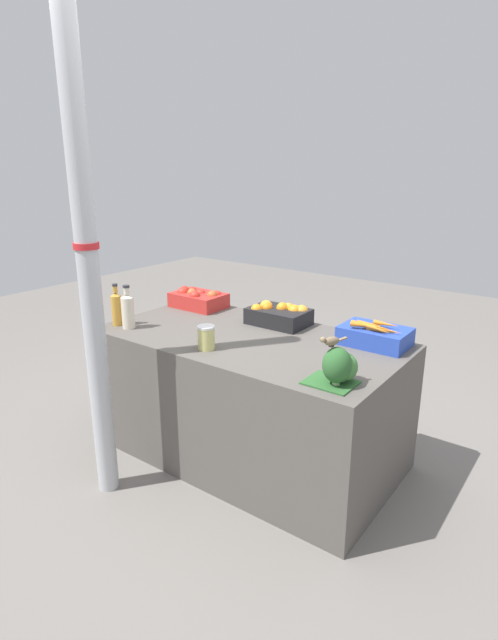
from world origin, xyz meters
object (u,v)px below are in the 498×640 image
apple_crate (198,298)px  broccoli_pile (339,366)px  pickle_jar (206,337)px  carrot_crate (375,335)px  sparrow_bird (331,341)px  orange_crate (280,314)px  juice_bottle_amber (117,308)px  juice_bottle_cloudy (128,310)px  support_pole (89,270)px

apple_crate → broccoli_pile: bearing=-23.1°
broccoli_pile → pickle_jar: (-0.77, -0.01, -0.02)m
apple_crate → carrot_crate: carrot_crate is taller
broccoli_pile → sparrow_bird: 0.13m
carrot_crate → orange_crate: bearing=178.8°
juice_bottle_amber → apple_crate: bearing=78.5°
carrot_crate → juice_bottle_cloudy: juice_bottle_cloudy is taller
broccoli_pile → juice_bottle_cloudy: size_ratio=0.83×
juice_bottle_amber → orange_crate: bearing=37.6°
carrot_crate → support_pole: bearing=-135.6°
carrot_crate → sparrow_bird: sparrow_bird is taller
support_pole → sparrow_bird: (1.10, 0.41, -0.25)m
apple_crate → broccoli_pile: 1.48m
pickle_jar → sparrow_bird: size_ratio=1.08×
apple_crate → sparrow_bird: 1.48m
orange_crate → pickle_jar: 0.61m
broccoli_pile → juice_bottle_cloudy: bearing=-179.3°
support_pole → juice_bottle_cloudy: 0.61m
orange_crate → pickle_jar: (-0.07, -0.60, 0.00)m
sparrow_bird → support_pole: bearing=-35.9°
carrot_crate → broccoli_pile: (0.07, -0.58, 0.03)m
carrot_crate → juice_bottle_amber: juice_bottle_amber is taller
apple_crate → pickle_jar: 0.84m
orange_crate → sparrow_bird: 0.93m
apple_crate → juice_bottle_amber: size_ratio=1.39×
orange_crate → juice_bottle_cloudy: juice_bottle_cloudy is taller
support_pole → carrot_crate: size_ratio=6.70×
juice_bottle_amber → juice_bottle_cloudy: juice_bottle_cloudy is taller
apple_crate → sparrow_bird: (1.34, -0.62, 0.15)m
apple_crate → carrot_crate: size_ratio=1.00×
support_pole → carrot_crate: (1.05, 1.03, -0.40)m
orange_crate → juice_bottle_cloudy: (-0.69, -0.61, 0.05)m
broccoli_pile → sparrow_bird: sparrow_bird is taller
sparrow_bird → orange_crate: bearing=-99.8°
carrot_crate → pickle_jar: size_ratio=2.79×
support_pole → apple_crate: (-0.24, 1.03, -0.39)m
carrot_crate → sparrow_bird: bearing=-85.8°
broccoli_pile → pickle_jar: broccoli_pile is taller
support_pole → orange_crate: size_ratio=6.70×
support_pole → orange_crate: bearing=67.7°
juice_bottle_cloudy → support_pole: bearing=-58.9°
broccoli_pile → pickle_jar: size_ratio=1.70×
orange_crate → sparrow_bird: size_ratio=3.01×
apple_crate → broccoli_pile: broccoli_pile is taller
juice_bottle_amber → sparrow_bird: 1.46m
apple_crate → juice_bottle_amber: (-0.12, -0.60, 0.05)m
support_pole → pickle_jar: size_ratio=18.68×
orange_crate → carrot_crate: size_ratio=1.00×
pickle_jar → apple_crate: bearing=135.0°
apple_crate → juice_bottle_cloudy: size_ratio=1.36×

